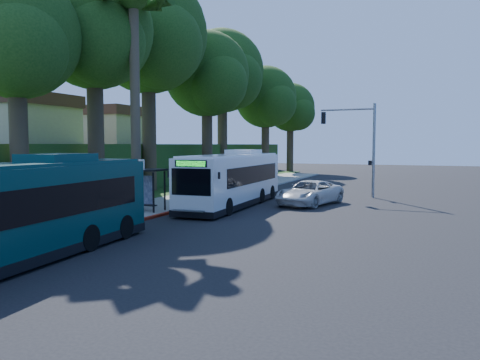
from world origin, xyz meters
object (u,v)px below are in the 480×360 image
at_px(pickup, 310,193).
at_px(teal_bus, 21,210).
at_px(white_bus, 234,179).
at_px(bus_shelter, 136,181).

bearing_deg(pickup, teal_bus, -92.19).
distance_m(white_bus, teal_bus, 16.06).
distance_m(white_bus, pickup, 5.13).
distance_m(bus_shelter, teal_bus, 12.02).
xyz_separation_m(bus_shelter, pickup, (8.69, 7.00, -1.01)).
height_order(teal_bus, pickup, teal_bus).
bearing_deg(white_bus, bus_shelter, -135.74).
height_order(bus_shelter, pickup, bus_shelter).
relative_size(bus_shelter, teal_bus, 0.26).
bearing_deg(pickup, white_bus, -136.94).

